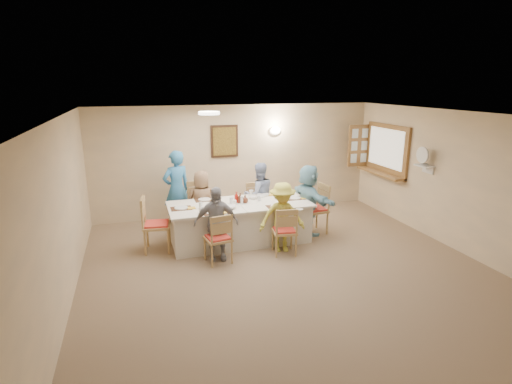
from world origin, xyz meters
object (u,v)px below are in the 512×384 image
object	(u,v)px
chair_back_left	(202,207)
diner_right_end	(308,200)
chair_front_left	(218,237)
chair_back_right	(257,204)
dining_table	(240,222)
caregiver	(177,190)
condiment_ketchup	(236,197)
serving_hatch	(387,150)
chair_left_end	(157,224)
diner_back_right	(259,195)
diner_front_right	(282,217)
chair_right_end	(314,209)
chair_front_right	(284,230)
diner_front_left	(216,224)
desk_fan	(424,158)
diner_back_left	(202,202)

from	to	relation	value
chair_back_left	diner_right_end	distance (m)	2.18
chair_front_left	chair_back_right	bearing A→B (deg)	-135.99
chair_back_right	dining_table	bearing A→B (deg)	-126.30
caregiver	condiment_ketchup	distance (m)	1.48
serving_hatch	chair_left_end	size ratio (longest dim) A/B	1.47
diner_back_right	diner_front_right	world-z (taller)	diner_back_right
chair_back_right	diner_right_end	world-z (taller)	diner_right_end
dining_table	diner_back_right	size ratio (longest dim) A/B	1.93
diner_right_end	condiment_ketchup	size ratio (longest dim) A/B	6.66
dining_table	diner_right_end	size ratio (longest dim) A/B	1.88
dining_table	chair_right_end	size ratio (longest dim) A/B	2.64
chair_front_right	diner_back_right	world-z (taller)	diner_back_right
serving_hatch	diner_front_left	size ratio (longest dim) A/B	1.15
chair_back_right	chair_left_end	bearing A→B (deg)	-159.02
chair_left_end	caregiver	distance (m)	1.29
chair_back_left	diner_front_right	bearing A→B (deg)	-61.07
chair_left_end	diner_front_left	bearing A→B (deg)	-117.68
serving_hatch	dining_table	xyz separation A→B (m)	(-3.63, -0.67, -1.12)
chair_left_end	dining_table	bearing A→B (deg)	-82.08
dining_table	diner_back_right	bearing A→B (deg)	48.58
chair_right_end	diner_front_right	world-z (taller)	diner_front_right
chair_back_right	chair_left_end	xyz separation A→B (m)	(-2.15, -0.80, 0.06)
desk_fan	chair_right_end	world-z (taller)	desk_fan
chair_left_end	diner_back_right	bearing A→B (deg)	-64.53
chair_back_right	chair_front_right	world-z (taller)	chair_back_right
chair_left_end	caregiver	xyz separation A→B (m)	(0.50, 1.15, 0.31)
chair_left_end	diner_right_end	world-z (taller)	diner_right_end
desk_fan	chair_back_left	bearing A→B (deg)	160.28
diner_back_left	chair_front_left	bearing A→B (deg)	96.97
diner_back_left	caregiver	distance (m)	0.67
diner_back_left	serving_hatch	bearing A→B (deg)	-173.13
diner_front_left	diner_right_end	xyz separation A→B (m)	(2.02, 0.68, 0.06)
diner_front_right	chair_back_left	bearing A→B (deg)	137.08
chair_right_end	diner_front_right	distance (m)	1.18
diner_back_left	diner_front_right	bearing A→B (deg)	138.39
chair_left_end	condiment_ketchup	bearing A→B (deg)	-79.82
chair_right_end	diner_front_left	distance (m)	2.26
serving_hatch	condiment_ketchup	xyz separation A→B (m)	(-3.68, -0.61, -0.63)
caregiver	serving_hatch	bearing A→B (deg)	154.17
chair_front_right	diner_front_left	size ratio (longest dim) A/B	0.68
dining_table	diner_back_left	distance (m)	0.94
dining_table	chair_right_end	bearing A→B (deg)	0.00
chair_back_right	diner_back_right	size ratio (longest dim) A/B	0.65
chair_front_right	diner_front_right	size ratio (longest dim) A/B	0.69
chair_back_left	diner_back_right	xyz separation A→B (m)	(1.20, -0.12, 0.18)
chair_back_left	chair_front_left	xyz separation A→B (m)	(0.00, -1.60, -0.07)
serving_hatch	chair_front_left	size ratio (longest dim) A/B	1.68
dining_table	diner_right_end	bearing A→B (deg)	0.00
chair_back_left	chair_front_left	world-z (taller)	chair_back_left
dining_table	chair_back_right	size ratio (longest dim) A/B	2.96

